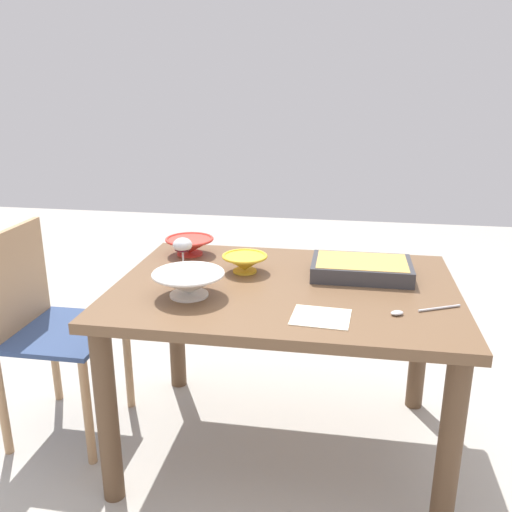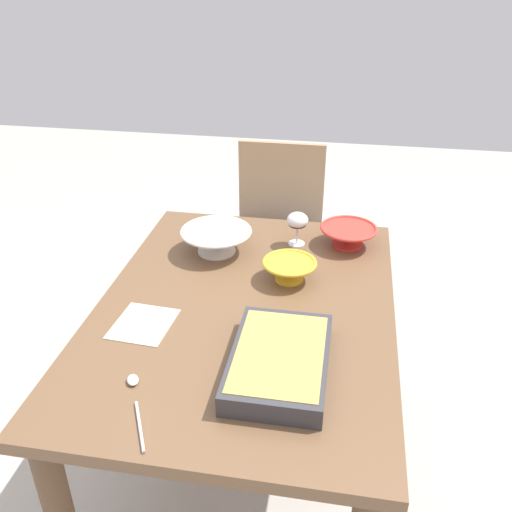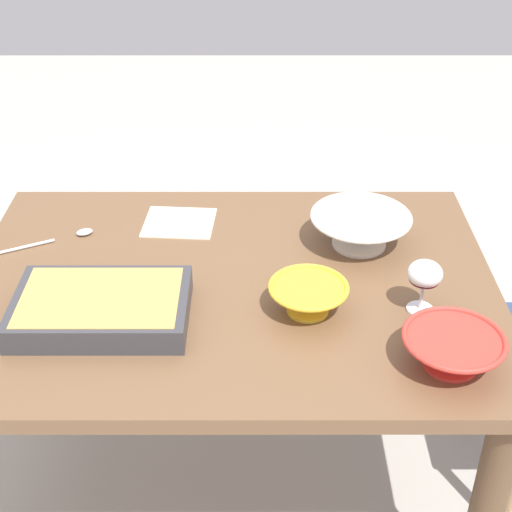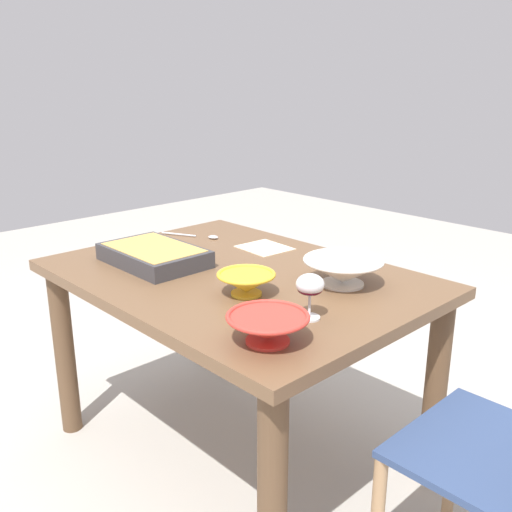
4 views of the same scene
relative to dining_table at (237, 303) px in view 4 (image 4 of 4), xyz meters
The scene contains 9 objects.
ground_plane 0.61m from the dining_table, ahead, with size 8.00×8.00×0.00m, color #B2ADA3.
dining_table is the anchor object (origin of this frame).
wine_glass 0.50m from the dining_table, 165.14° to the left, with size 0.08×0.08×0.13m.
casserole_dish 0.36m from the dining_table, 27.38° to the left, with size 0.39×0.26×0.06m.
mixing_bowl 0.27m from the dining_table, 146.49° to the left, with size 0.18×0.18×0.07m.
small_bowl 0.41m from the dining_table, 152.74° to the right, with size 0.26×0.26×0.09m.
serving_bowl 0.58m from the dining_table, 146.56° to the left, with size 0.22×0.22×0.08m.
serving_spoon 0.51m from the dining_table, 23.45° to the right, with size 0.25×0.14×0.01m.
napkin 0.34m from the dining_table, 62.03° to the right, with size 0.19×0.17×0.00m, color beige.
Camera 4 is at (-1.40, 1.24, 1.37)m, focal length 39.74 mm.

